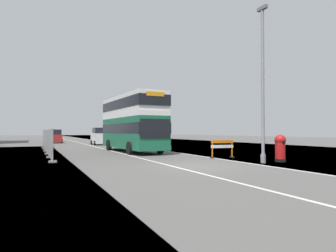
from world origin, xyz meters
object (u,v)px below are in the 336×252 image
Objects in this scene: double_decker_bus at (132,122)px; car_receding_mid at (55,137)px; red_pillar_postbox at (280,147)px; lamppost_foreground at (263,89)px; roadworks_barrier at (222,147)px; car_oncoming_near at (100,137)px.

car_receding_mid is at bearing 101.72° from double_decker_bus.
lamppost_foreground is at bearing -175.13° from red_pillar_postbox.
roadworks_barrier is 0.43× the size of car_receding_mid.
red_pillar_postbox is at bearing 4.87° from lamppost_foreground.
red_pillar_postbox is 0.97× the size of roadworks_barrier.
roadworks_barrier is at bearing -81.26° from car_oncoming_near.
red_pillar_postbox is 0.40× the size of car_oncoming_near.
double_decker_bus is 1.16× the size of lamppost_foreground.
red_pillar_postbox is at bearing -79.20° from car_oncoming_near.
car_oncoming_near is at bearing -60.17° from car_receding_mid.
car_oncoming_near is (-5.12, 26.86, 0.19)m from red_pillar_postbox.
lamppost_foreground is 2.20× the size of car_oncoming_near.
lamppost_foreground reaches higher than car_receding_mid.
red_pillar_postbox reaches higher than roadworks_barrier.
double_decker_bus reaches higher than car_receding_mid.
lamppost_foreground reaches higher than car_oncoming_near.
roadworks_barrier is at bearing -65.97° from double_decker_bus.
double_decker_bus is at bearing -90.68° from car_oncoming_near.
car_oncoming_near is (0.18, 14.81, -1.52)m from double_decker_bus.
car_receding_mid reaches higher than roadworks_barrier.
roadworks_barrier is at bearing -74.90° from car_receding_mid.
double_decker_bus is 9.38m from roadworks_barrier.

